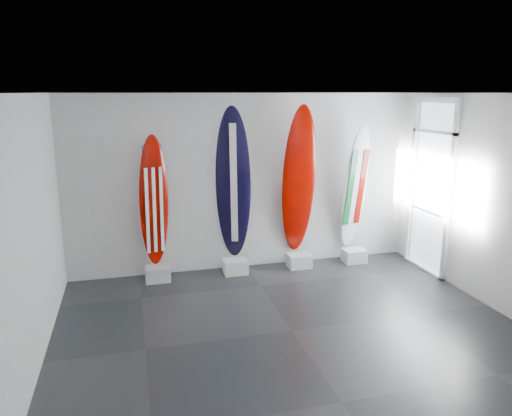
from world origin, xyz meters
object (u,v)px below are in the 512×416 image
object	(u,v)px
surfboard_navy	(233,184)
surfboard_swiss	(299,181)
surfboard_italy	(355,188)
surfboard_usa	(154,202)

from	to	relation	value
surfboard_navy	surfboard_swiss	distance (m)	1.15
surfboard_swiss	surfboard_italy	xyz separation A→B (m)	(1.06, 0.00, -0.18)
surfboard_italy	surfboard_navy	bearing A→B (deg)	167.06
surfboard_usa	surfboard_italy	bearing A→B (deg)	-18.18
surfboard_navy	surfboard_usa	bearing A→B (deg)	-162.56
surfboard_usa	surfboard_navy	bearing A→B (deg)	-18.18
surfboard_italy	surfboard_usa	bearing A→B (deg)	167.06
surfboard_usa	surfboard_swiss	xyz separation A→B (m)	(2.45, 0.00, 0.22)
surfboard_navy	surfboard_swiss	xyz separation A→B (m)	(1.15, 0.00, 0.01)
surfboard_usa	surfboard_italy	xyz separation A→B (m)	(3.50, 0.00, 0.05)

